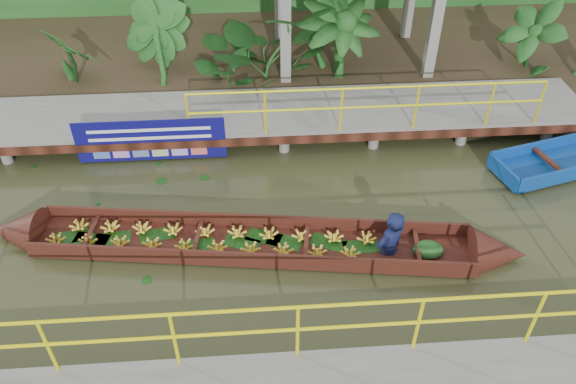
{
  "coord_description": "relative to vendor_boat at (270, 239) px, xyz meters",
  "views": [
    {
      "loc": [
        0.35,
        -7.53,
        7.22
      ],
      "look_at": [
        0.93,
        0.5,
        0.6
      ],
      "focal_mm": 35.0,
      "sensor_mm": 36.0,
      "label": 1
    }
  ],
  "objects": [
    {
      "name": "far_dock",
      "position": [
        -0.53,
        3.79,
        0.23
      ],
      "size": [
        16.0,
        2.06,
        1.66
      ],
      "color": "slate",
      "rests_on": "ground"
    },
    {
      "name": "vendor_boat",
      "position": [
        0.0,
        0.0,
        0.0
      ],
      "size": [
        9.71,
        2.24,
        2.16
      ],
      "rotation": [
        0.0,
        0.0,
        -0.14
      ],
      "color": "#33130E",
      "rests_on": "ground"
    },
    {
      "name": "land_strip",
      "position": [
        -0.55,
        7.86,
        -0.02
      ],
      "size": [
        30.0,
        8.0,
        0.45
      ],
      "primitive_type": "cube",
      "color": "#2D2316",
      "rests_on": "ground"
    },
    {
      "name": "ground",
      "position": [
        -0.55,
        0.36,
        -0.24
      ],
      "size": [
        80.0,
        80.0,
        0.0
      ],
      "primitive_type": "plane",
      "color": "#30341A",
      "rests_on": "ground"
    },
    {
      "name": "blue_banner",
      "position": [
        -2.38,
        2.84,
        0.31
      ],
      "size": [
        3.15,
        0.04,
        0.98
      ],
      "color": "#0E0B5F",
      "rests_on": "ground"
    },
    {
      "name": "tropical_plants",
      "position": [
        1.7,
        5.66,
        1.14
      ],
      "size": [
        14.5,
        1.5,
        1.87
      ],
      "color": "#154416",
      "rests_on": "ground"
    }
  ]
}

